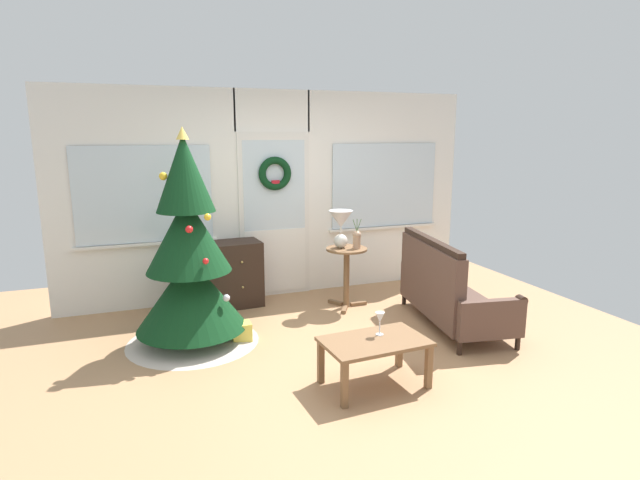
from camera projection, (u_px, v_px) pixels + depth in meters
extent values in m
plane|color=#AD7F56|center=(336.00, 357.00, 4.78)|extent=(6.76, 6.76, 0.00)
cube|color=white|center=(145.00, 201.00, 5.91)|extent=(2.15, 0.08, 2.55)
cube|color=white|center=(383.00, 190.00, 6.96)|extent=(2.15, 0.08, 2.55)
cube|color=white|center=(272.00, 111.00, 6.23)|extent=(0.94, 0.08, 0.50)
cube|color=silver|center=(274.00, 215.00, 6.45)|extent=(0.90, 0.05, 2.05)
cube|color=white|center=(276.00, 260.00, 6.55)|extent=(0.78, 0.02, 0.80)
cube|color=silver|center=(274.00, 186.00, 6.35)|extent=(0.78, 0.01, 1.10)
cube|color=silver|center=(144.00, 195.00, 5.85)|extent=(1.50, 0.01, 1.10)
cube|color=silver|center=(385.00, 185.00, 6.89)|extent=(1.50, 0.01, 1.10)
cube|color=silver|center=(148.00, 244.00, 5.95)|extent=(1.59, 0.06, 0.03)
cube|color=silver|center=(384.00, 227.00, 6.99)|extent=(1.59, 0.06, 0.03)
torus|color=black|center=(275.00, 174.00, 6.29)|extent=(0.41, 0.09, 0.41)
cube|color=red|center=(276.00, 184.00, 6.30)|extent=(0.10, 0.02, 0.10)
cylinder|color=#4C331E|center=(193.00, 330.00, 5.11)|extent=(0.10, 0.10, 0.24)
cone|color=beige|center=(193.00, 337.00, 5.13)|extent=(1.29, 1.29, 0.10)
cone|color=#0F3819|center=(191.00, 292.00, 5.03)|extent=(1.07, 1.07, 0.73)
cone|color=#0F3819|center=(188.00, 234.00, 4.91)|extent=(0.81, 0.81, 0.73)
cone|color=#0F3819|center=(184.00, 173.00, 4.80)|extent=(0.55, 0.55, 0.73)
cone|color=#E0BC4C|center=(182.00, 133.00, 4.72)|extent=(0.12, 0.12, 0.12)
sphere|color=red|center=(206.00, 261.00, 4.67)|extent=(0.06, 0.06, 0.06)
sphere|color=gold|center=(208.00, 217.00, 4.70)|extent=(0.07, 0.07, 0.07)
sphere|color=silver|center=(226.00, 298.00, 4.92)|extent=(0.07, 0.07, 0.07)
sphere|color=#264CB2|center=(168.00, 276.00, 5.24)|extent=(0.06, 0.06, 0.06)
sphere|color=red|center=(189.00, 229.00, 4.62)|extent=(0.07, 0.07, 0.07)
sphere|color=gold|center=(163.00, 176.00, 4.74)|extent=(0.08, 0.08, 0.08)
sphere|color=silver|center=(200.00, 279.00, 5.48)|extent=(0.08, 0.08, 0.08)
cube|color=black|center=(223.00, 275.00, 6.10)|extent=(0.93, 0.48, 0.78)
sphere|color=tan|center=(211.00, 265.00, 5.79)|extent=(0.03, 0.03, 0.03)
sphere|color=tan|center=(242.00, 262.00, 5.93)|extent=(0.03, 0.03, 0.03)
sphere|color=tan|center=(212.00, 291.00, 5.85)|extent=(0.03, 0.03, 0.03)
sphere|color=tan|center=(243.00, 287.00, 5.99)|extent=(0.03, 0.03, 0.03)
cylinder|color=black|center=(518.00, 343.00, 4.94)|extent=(0.05, 0.05, 0.14)
cylinder|color=black|center=(450.00, 296.00, 6.36)|extent=(0.05, 0.05, 0.14)
cylinder|color=black|center=(459.00, 347.00, 4.83)|extent=(0.05, 0.05, 0.14)
cylinder|color=black|center=(404.00, 299.00, 6.25)|extent=(0.05, 0.05, 0.14)
cube|color=brown|center=(455.00, 306.00, 5.57)|extent=(0.94, 1.52, 0.14)
cube|color=brown|center=(430.00, 273.00, 5.43)|extent=(0.35, 1.42, 0.62)
cube|color=black|center=(432.00, 242.00, 5.36)|extent=(0.30, 1.39, 0.06)
cube|color=brown|center=(492.00, 320.00, 4.81)|extent=(0.67, 0.20, 0.38)
cylinder|color=black|center=(521.00, 300.00, 4.83)|extent=(0.10, 0.10, 0.09)
cube|color=brown|center=(428.00, 276.00, 6.27)|extent=(0.67, 0.20, 0.38)
cylinder|color=black|center=(451.00, 261.00, 6.29)|extent=(0.10, 0.10, 0.09)
cylinder|color=brown|center=(347.00, 249.00, 6.02)|extent=(0.48, 0.48, 0.02)
cylinder|color=brown|center=(346.00, 279.00, 6.09)|extent=(0.07, 0.07, 0.69)
cube|color=brown|center=(358.00, 304.00, 6.21)|extent=(0.20, 0.05, 0.04)
cube|color=brown|center=(336.00, 302.00, 6.26)|extent=(0.14, 0.20, 0.04)
cube|color=brown|center=(344.00, 310.00, 6.01)|extent=(0.14, 0.20, 0.04)
sphere|color=silver|center=(341.00, 241.00, 6.02)|extent=(0.16, 0.16, 0.16)
cylinder|color=silver|center=(341.00, 230.00, 5.99)|extent=(0.02, 0.02, 0.06)
cone|color=silver|center=(341.00, 219.00, 5.96)|extent=(0.28, 0.28, 0.20)
cylinder|color=tan|center=(357.00, 242.00, 5.98)|extent=(0.09, 0.09, 0.16)
sphere|color=tan|center=(357.00, 235.00, 5.96)|extent=(0.10, 0.10, 0.10)
cylinder|color=#4C7042|center=(355.00, 227.00, 5.94)|extent=(0.07, 0.01, 0.17)
cylinder|color=#4C7042|center=(357.00, 226.00, 5.94)|extent=(0.01, 0.01, 0.18)
cylinder|color=#4C7042|center=(359.00, 226.00, 5.95)|extent=(0.07, 0.01, 0.17)
cube|color=brown|center=(375.00, 342.00, 4.18)|extent=(0.87, 0.57, 0.03)
cube|color=brown|center=(344.00, 385.00, 3.87)|extent=(0.05, 0.05, 0.37)
cube|color=brown|center=(429.00, 367.00, 4.17)|extent=(0.05, 0.05, 0.37)
cube|color=brown|center=(321.00, 362.00, 4.27)|extent=(0.05, 0.05, 0.37)
cube|color=brown|center=(399.00, 347.00, 4.57)|extent=(0.05, 0.05, 0.37)
cylinder|color=silver|center=(379.00, 334.00, 4.28)|extent=(0.06, 0.06, 0.01)
cylinder|color=silver|center=(380.00, 328.00, 4.27)|extent=(0.01, 0.01, 0.10)
cone|color=silver|center=(380.00, 318.00, 4.25)|extent=(0.08, 0.08, 0.09)
cube|color=#D8C64C|center=(241.00, 332.00, 5.13)|extent=(0.19, 0.17, 0.19)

